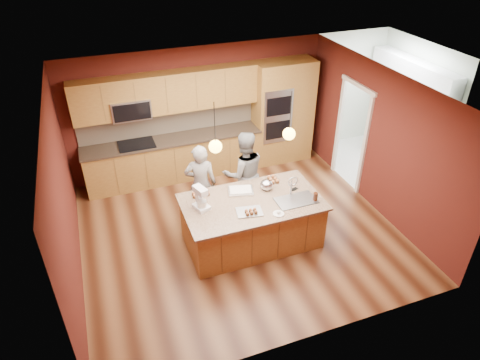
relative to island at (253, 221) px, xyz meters
name	(u,v)px	position (x,y,z in m)	size (l,w,h in m)	color
floor	(239,230)	(-0.13, 0.36, -0.44)	(5.50, 5.50, 0.00)	#422010
ceiling	(238,89)	(-0.13, 0.36, 2.26)	(5.50, 5.50, 0.00)	white
wall_back	(198,110)	(-0.13, 2.86, 0.91)	(5.50, 5.50, 0.00)	#4E1913
wall_front	(310,267)	(-0.13, -2.14, 0.91)	(5.50, 5.50, 0.00)	#4E1913
wall_left	(63,200)	(-2.88, 0.36, 0.91)	(5.00, 5.00, 0.00)	#4E1913
wall_right	(378,140)	(2.62, 0.36, 0.91)	(5.00, 5.00, 0.00)	#4E1913
cabinet_run	(171,136)	(-0.81, 2.60, 0.55)	(3.74, 0.64, 2.30)	brown
oven_column	(283,112)	(1.72, 2.55, 0.71)	(1.30, 0.62, 2.30)	brown
doorway_trim	(351,137)	(2.60, 1.16, 0.61)	(0.08, 1.11, 2.20)	white
laundry_room	(413,78)	(4.22, 1.56, 1.51)	(2.60, 2.70, 2.70)	beige
pendant_left	(215,146)	(-0.62, 0.00, 1.57)	(0.20, 0.20, 0.80)	black
pendant_right	(289,134)	(0.59, 0.00, 1.57)	(0.20, 0.20, 0.80)	black
island	(253,221)	(0.00, 0.00, 0.00)	(2.33, 1.31, 1.24)	brown
person_left	(201,184)	(-0.65, 0.91, 0.34)	(0.57, 0.37, 1.57)	black
person_right	(244,174)	(0.18, 0.91, 0.39)	(0.81, 0.63, 1.66)	gray
stand_mixer	(201,199)	(-0.86, 0.12, 0.59)	(0.28, 0.33, 0.39)	white
sheet_cake	(241,191)	(-0.10, 0.34, 0.44)	(0.49, 0.41, 0.05)	white
cooling_rack	(249,212)	(-0.17, -0.26, 0.43)	(0.41, 0.29, 0.02)	#A3A6AA
mixing_bowl	(267,185)	(0.35, 0.25, 0.51)	(0.23, 0.23, 0.19)	silver
plate	(279,214)	(0.25, -0.47, 0.43)	(0.18, 0.18, 0.01)	white
tumbler	(315,197)	(0.98, -0.34, 0.49)	(0.08, 0.08, 0.15)	#35170B
phone	(294,189)	(0.80, 0.08, 0.42)	(0.13, 0.07, 0.01)	black
cupcakes_left	(201,194)	(-0.77, 0.47, 0.45)	(0.32, 0.16, 0.07)	#C17241
cupcakes_rack	(251,212)	(-0.16, -0.32, 0.47)	(0.21, 0.14, 0.06)	#C17241
cupcakes_right	(273,179)	(0.56, 0.45, 0.46)	(0.17, 0.26, 0.08)	#C17241
washer	(403,147)	(4.05, 1.20, 0.08)	(0.64, 0.66, 1.04)	white
dryer	(386,136)	(4.07, 1.84, 0.04)	(0.60, 0.61, 0.96)	white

